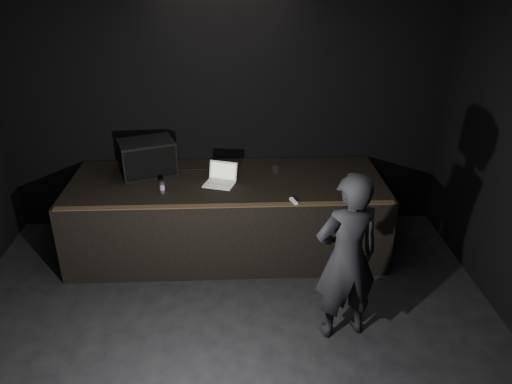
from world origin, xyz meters
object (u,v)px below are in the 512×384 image
object	(u,v)px
stage_riser	(228,215)
person	(347,258)
stage_monitor	(147,158)
beer_can	(162,188)
laptop	(221,178)

from	to	relation	value
stage_riser	person	world-z (taller)	person
stage_monitor	beer_can	size ratio (longest dim) A/B	5.53
stage_monitor	laptop	world-z (taller)	stage_monitor
stage_riser	beer_can	world-z (taller)	beer_can
stage_riser	stage_monitor	xyz separation A→B (m)	(-1.03, 0.26, 0.73)
stage_monitor	person	bearing A→B (deg)	-61.20
laptop	beer_can	distance (m)	0.75
stage_riser	laptop	distance (m)	0.57
stage_riser	laptop	size ratio (longest dim) A/B	8.95
stage_monitor	beer_can	world-z (taller)	stage_monitor
stage_riser	stage_monitor	world-z (taller)	stage_monitor
stage_monitor	person	distance (m)	2.99
stage_monitor	laptop	distance (m)	1.03
stage_riser	laptop	world-z (taller)	laptop
laptop	stage_riser	bearing A→B (deg)	64.19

